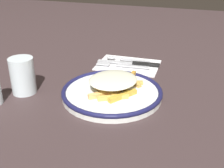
% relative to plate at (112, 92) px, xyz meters
% --- Properties ---
extents(ground_plane, '(2.60, 2.60, 0.00)m').
position_rel_plate_xyz_m(ground_plane, '(0.00, 0.00, -0.01)').
color(ground_plane, '#3B2D2D').
extents(plate, '(0.27, 0.27, 0.02)m').
position_rel_plate_xyz_m(plate, '(0.00, 0.00, 0.00)').
color(plate, white).
rests_on(plate, ground_plane).
extents(fries_heap, '(0.18, 0.16, 0.04)m').
position_rel_plate_xyz_m(fries_heap, '(0.01, -0.00, 0.03)').
color(fries_heap, gold).
rests_on(fries_heap, plate).
extents(napkin, '(0.15, 0.21, 0.01)m').
position_rel_plate_xyz_m(napkin, '(0.23, 0.02, -0.01)').
color(napkin, white).
rests_on(napkin, ground_plane).
extents(fork, '(0.03, 0.18, 0.01)m').
position_rel_plate_xyz_m(fork, '(0.20, 0.03, -0.00)').
color(fork, silver).
rests_on(fork, napkin).
extents(knife, '(0.03, 0.21, 0.01)m').
position_rel_plate_xyz_m(knife, '(0.23, -0.00, -0.00)').
color(knife, black).
rests_on(knife, napkin).
extents(spoon, '(0.03, 0.15, 0.01)m').
position_rel_plate_xyz_m(spoon, '(0.25, 0.05, -0.00)').
color(spoon, silver).
rests_on(spoon, napkin).
extents(water_glass, '(0.07, 0.07, 0.10)m').
position_rel_plate_xyz_m(water_glass, '(-0.05, 0.24, 0.04)').
color(water_glass, silver).
rests_on(water_glass, ground_plane).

